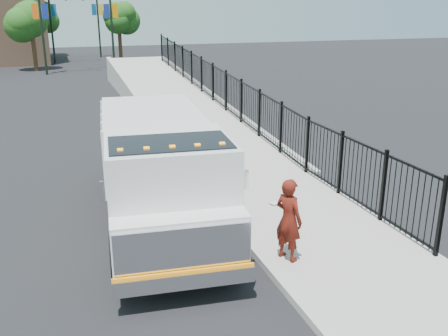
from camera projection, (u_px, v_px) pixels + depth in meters
name	position (u px, v px, depth m)	size (l,w,h in m)	color
ground	(249.00, 245.00, 11.58)	(120.00, 120.00, 0.00)	black
sidewalk	(371.00, 270.00, 10.35)	(3.55, 12.00, 0.12)	#9E998E
curb	(287.00, 285.00, 9.76)	(0.30, 12.00, 0.16)	#ADAAA3
ramp	(176.00, 109.00, 26.62)	(3.95, 24.00, 1.70)	#9E998E
iron_fence	(226.00, 104.00, 23.18)	(0.10, 28.00, 1.80)	black
truck	(159.00, 164.00, 12.26)	(3.36, 8.35, 2.79)	black
worker	(289.00, 220.00, 10.44)	(0.66, 0.43, 1.81)	#57150D
debris	(275.00, 202.00, 13.64)	(0.31, 0.31, 0.08)	silver
light_pole_0	(45.00, 17.00, 38.39)	(3.77, 0.22, 8.00)	black
light_pole_1	(107.00, 16.00, 41.13)	(3.78, 0.22, 8.00)	black
light_pole_2	(54.00, 15.00, 45.97)	(3.77, 0.22, 8.00)	black
light_pole_3	(95.00, 14.00, 51.24)	(3.77, 0.22, 8.00)	black
tree_0	(31.00, 22.00, 40.58)	(3.03, 3.03, 5.51)	#382314
tree_1	(119.00, 20.00, 47.02)	(2.41, 2.41, 5.20)	#382314
tree_2	(43.00, 18.00, 52.45)	(2.92, 2.92, 5.46)	#382314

